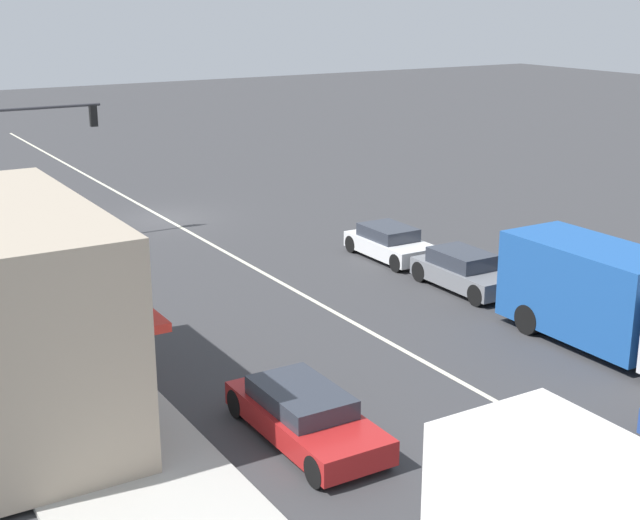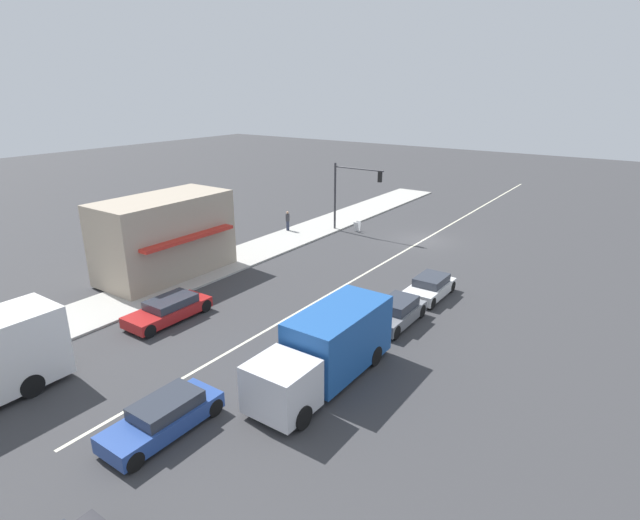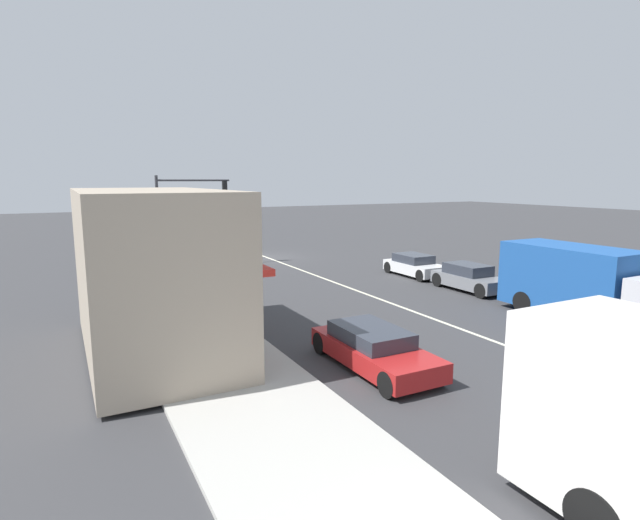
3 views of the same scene
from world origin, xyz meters
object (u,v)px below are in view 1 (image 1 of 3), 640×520
at_px(warning_aframe_sign, 40,230).
at_px(hatchback_red, 305,415).
at_px(delivery_truck, 614,301).
at_px(suv_grey, 464,271).
at_px(van_white, 390,243).
at_px(traffic_signal_main, 25,148).

height_order(warning_aframe_sign, hatchback_red, hatchback_red).
xyz_separation_m(delivery_truck, suv_grey, (0.00, -6.36, -0.83)).
height_order(warning_aframe_sign, suv_grey, suv_grey).
relative_size(delivery_truck, hatchback_red, 1.64).
height_order(warning_aframe_sign, van_white, van_white).
xyz_separation_m(traffic_signal_main, hatchback_red, (-1.12, 19.67, -3.31)).
distance_m(traffic_signal_main, hatchback_red, 19.98).
height_order(traffic_signal_main, hatchback_red, traffic_signal_main).
distance_m(delivery_truck, van_white, 10.72).
distance_m(traffic_signal_main, suv_grey, 17.59).
height_order(traffic_signal_main, van_white, traffic_signal_main).
bearing_deg(traffic_signal_main, hatchback_red, 93.27).
bearing_deg(suv_grey, traffic_signal_main, -49.94).
bearing_deg(hatchback_red, warning_aframe_sign, -88.03).
xyz_separation_m(traffic_signal_main, suv_grey, (-11.12, 13.23, -3.27)).
height_order(hatchback_red, suv_grey, suv_grey).
distance_m(traffic_signal_main, delivery_truck, 22.66).
distance_m(hatchback_red, van_white, 14.69).
bearing_deg(traffic_signal_main, van_white, 141.31).
distance_m(warning_aframe_sign, van_white, 14.36).
bearing_deg(delivery_truck, traffic_signal_main, -60.41).
xyz_separation_m(traffic_signal_main, warning_aframe_sign, (-0.42, -0.66, -3.47)).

